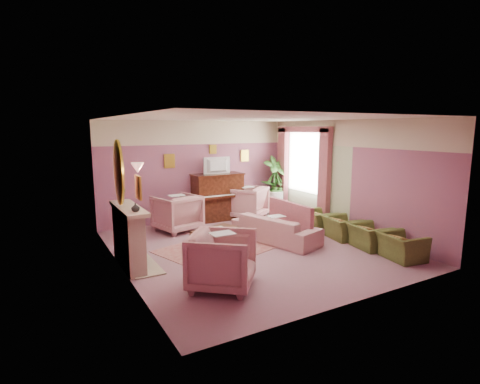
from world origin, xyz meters
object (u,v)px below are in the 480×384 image
sofa (276,224)px  side_table (275,202)px  floral_armchair_right (247,201)px  olive_chair_a (402,242)px  olive_chair_d (319,217)px  floral_armchair_left (177,211)px  coffee_table (215,239)px  television (218,164)px  olive_chair_b (370,233)px  piano (218,197)px  olive_chair_c (342,224)px  floral_armchair_front (222,257)px

sofa → side_table: size_ratio=2.99×
floral_armchair_right → sofa: bearing=-104.2°
olive_chair_a → olive_chair_d: 2.46m
floral_armchair_left → olive_chair_d: 3.62m
coffee_table → floral_armchair_left: 1.84m
television → olive_chair_b: (1.73, -3.92, -1.25)m
piano → olive_chair_b: bearing=-66.4°
sofa → olive_chair_c: sofa is taller
floral_armchair_left → floral_armchair_front: same height
floral_armchair_front → olive_chair_c: 3.87m
piano → sofa: size_ratio=0.67×
piano → olive_chair_b: (1.73, -3.97, -0.30)m
television → olive_chair_a: television is taller
television → olive_chair_c: (1.73, -3.10, -1.25)m
television → olive_chair_d: 3.12m
floral_armchair_front → olive_chair_d: (3.72, 1.90, -0.17)m
floral_armchair_left → olive_chair_b: bearing=-47.1°
television → floral_armchair_front: television is taller
coffee_table → floral_armchair_right: floral_armchair_right is taller
olive_chair_a → side_table: 4.60m
sofa → piano: bearing=95.3°
floral_armchair_right → olive_chair_c: floral_armchair_right is taller
floral_armchair_right → olive_chair_a: size_ratio=1.28×
olive_chair_a → olive_chair_c: (0.00, 1.64, 0.00)m
side_table → coffee_table: bearing=-144.6°
floral_armchair_left → olive_chair_a: 5.28m
coffee_table → olive_chair_d: olive_chair_d is taller
floral_armchair_front → floral_armchair_left: bearing=81.4°
olive_chair_c → olive_chair_d: (0.00, 0.82, 0.00)m
piano → television: size_ratio=1.75×
floral_armchair_front → olive_chair_c: floral_armchair_front is taller
olive_chair_a → olive_chair_d: size_ratio=1.00×
piano → side_table: piano is taller
sofa → floral_armchair_left: bearing=129.8°
olive_chair_b → side_table: (0.11, 3.78, -0.00)m
floral_armchair_front → side_table: size_ratio=1.48×
piano → olive_chair_b: 4.34m
coffee_table → olive_chair_a: bearing=-39.2°
sofa → floral_armchair_right: floral_armchair_right is taller
floral_armchair_left → floral_armchair_right: bearing=7.9°
television → coffee_table: 2.96m
floral_armchair_left → olive_chair_a: floral_armchair_left is taller
piano → floral_armchair_left: (-1.43, -0.56, -0.13)m
sofa → olive_chair_a: size_ratio=2.58×
olive_chair_a → olive_chair_c: bearing=90.0°
piano → olive_chair_c: bearing=-61.1°
piano → olive_chair_c: piano is taller
sofa → side_table: sofa is taller
sofa → side_table: 2.87m
piano → sofa: (0.24, -2.56, -0.23)m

